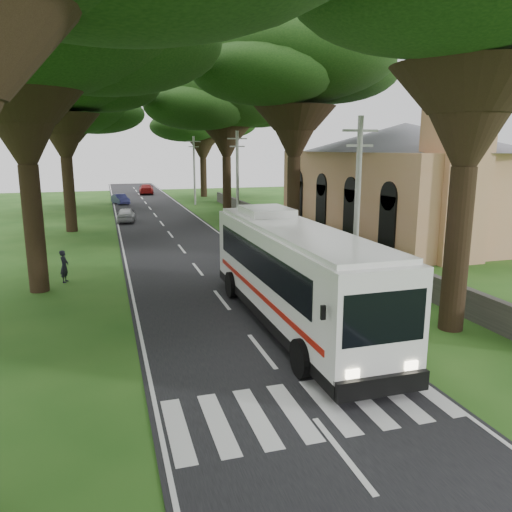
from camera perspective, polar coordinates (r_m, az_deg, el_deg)
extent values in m
plane|color=#214E16|center=(15.37, 2.95, -13.66)|extent=(140.00, 140.00, 0.00)
cube|color=black|center=(38.86, -9.57, 2.19)|extent=(8.00, 120.00, 0.04)
cube|color=silver|center=(13.72, 5.90, -17.11)|extent=(8.00, 3.00, 0.01)
cube|color=#383533|center=(39.92, 3.52, 3.46)|extent=(0.35, 50.00, 1.20)
cube|color=tan|center=(41.87, 16.27, 6.99)|extent=(12.00, 22.00, 6.40)
pyramid|color=#595960|center=(41.76, 16.72, 14.38)|extent=(14.00, 24.00, 2.20)
cube|color=tan|center=(31.88, 21.69, 8.35)|extent=(3.00, 3.00, 10.00)
cone|color=#595960|center=(32.09, 22.55, 18.71)|extent=(4.00, 4.00, 1.60)
cylinder|color=gray|center=(21.74, 11.45, 4.86)|extent=(0.24, 0.24, 8.00)
cube|color=gray|center=(21.58, 11.84, 13.85)|extent=(1.60, 0.10, 0.10)
cube|color=gray|center=(21.57, 11.77, 12.26)|extent=(1.20, 0.10, 0.10)
cylinder|color=gray|center=(40.40, -2.13, 8.43)|extent=(0.24, 0.24, 8.00)
cube|color=gray|center=(40.31, -2.17, 13.26)|extent=(1.60, 0.10, 0.10)
cube|color=gray|center=(40.31, -2.16, 12.41)|extent=(1.20, 0.10, 0.10)
cylinder|color=gray|center=(59.93, -7.06, 9.61)|extent=(0.24, 0.24, 8.00)
cube|color=gray|center=(59.87, -7.15, 12.86)|extent=(1.60, 0.10, 0.10)
cube|color=gray|center=(59.87, -7.13, 12.29)|extent=(1.20, 0.10, 0.10)
cylinder|color=black|center=(25.48, -24.02, 2.79)|extent=(0.90, 0.90, 5.96)
cone|color=black|center=(25.23, -25.01, 13.78)|extent=(3.20, 3.20, 3.80)
ellipsoid|color=black|center=(25.80, -25.97, 23.52)|extent=(15.59, 15.59, 6.55)
cylinder|color=black|center=(43.24, -20.56, 6.54)|extent=(0.90, 0.90, 5.93)
cone|color=black|center=(43.09, -21.05, 12.98)|extent=(3.20, 3.20, 3.80)
ellipsoid|color=black|center=(43.42, -21.52, 18.71)|extent=(12.94, 12.94, 5.44)
cylinder|color=black|center=(61.23, -20.50, 7.81)|extent=(0.90, 0.90, 5.47)
cone|color=black|center=(61.11, -20.83, 12.14)|extent=(3.20, 3.20, 3.80)
ellipsoid|color=black|center=(61.26, -21.11, 15.67)|extent=(14.78, 14.78, 6.21)
cylinder|color=black|center=(19.69, 21.98, 0.59)|extent=(0.90, 0.90, 6.06)
cone|color=black|center=(19.38, 23.19, 15.01)|extent=(3.20, 3.20, 3.80)
cylinder|color=black|center=(35.55, 4.29, 6.31)|extent=(0.90, 0.90, 6.06)
cone|color=black|center=(35.38, 4.42, 14.28)|extent=(3.20, 3.20, 3.80)
ellipsoid|color=black|center=(35.82, 4.55, 21.51)|extent=(13.28, 13.28, 5.58)
cylinder|color=black|center=(52.57, -3.35, 8.09)|extent=(0.90, 0.90, 5.75)
cone|color=black|center=(52.44, -3.41, 13.30)|extent=(3.20, 3.20, 3.80)
ellipsoid|color=black|center=(52.67, -3.47, 17.78)|extent=(15.29, 15.29, 6.42)
cylinder|color=black|center=(70.36, -6.01, 8.89)|extent=(0.90, 0.90, 5.21)
cone|color=black|center=(70.24, -6.10, 12.56)|extent=(3.20, 3.20, 3.80)
ellipsoid|color=black|center=(70.35, -6.17, 15.38)|extent=(13.20, 13.20, 5.54)
cube|color=white|center=(19.00, 4.25, -1.84)|extent=(2.75, 13.04, 3.20)
cube|color=black|center=(19.19, 3.92, -0.28)|extent=(2.81, 10.65, 1.20)
cube|color=black|center=(19.44, 4.18, -6.27)|extent=(2.79, 13.08, 0.38)
cube|color=#AB170B|center=(19.19, 4.21, -3.96)|extent=(2.80, 11.74, 0.20)
cube|color=white|center=(18.66, 4.33, 3.13)|extent=(2.53, 12.39, 0.20)
cylinder|color=black|center=(15.18, 5.31, -11.55)|extent=(0.38, 1.20, 1.20)
cylinder|color=black|center=(16.34, 14.31, -10.12)|extent=(0.38, 1.20, 1.20)
cylinder|color=black|center=(22.79, -2.76, -3.30)|extent=(0.38, 1.20, 1.20)
cylinder|color=black|center=(23.58, 3.65, -2.78)|extent=(0.38, 1.20, 1.20)
imported|color=#AFB0B4|center=(47.45, -14.63, 4.60)|extent=(1.95, 3.98, 1.30)
imported|color=#21224E|center=(62.70, -15.24, 6.30)|extent=(2.19, 3.83, 1.19)
imported|color=maroon|center=(75.48, -12.43, 7.49)|extent=(2.36, 5.10, 1.44)
imported|color=black|center=(27.08, -21.06, -1.11)|extent=(0.54, 0.68, 1.65)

